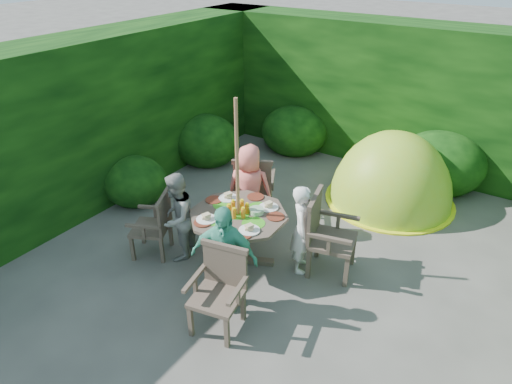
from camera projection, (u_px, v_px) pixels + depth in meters
The scene contains 13 objects.
ground at pixel (316, 279), 5.66m from camera, with size 60.00×60.00×0.00m, color #4D4A45.
hedge_enclosure at pixel (368, 150), 6.03m from camera, with size 9.00×9.00×2.50m.
patio_table at pixel (239, 222), 5.69m from camera, with size 1.65×1.65×0.87m.
parasol_pole at pixel (238, 187), 5.45m from camera, with size 0.04×0.04×2.20m, color brown.
garden_chair_right at pixel (326, 234), 5.58m from camera, with size 0.65×0.71×1.00m.
garden_chair_left at pixel (155, 224), 5.92m from camera, with size 0.63×0.66×0.85m.
garden_chair_back at pixel (253, 187), 6.67m from camera, with size 0.76×0.73×0.98m.
garden_chair_front at pixel (220, 288), 4.80m from camera, with size 0.63×0.58×0.90m.
child_right at pixel (302, 229), 5.58m from camera, with size 0.43×0.28×1.18m, color white.
child_left at pixel (177, 217), 5.81m from camera, with size 0.58×0.45×1.19m, color gray.
child_back at pixel (250, 189), 6.36m from camera, with size 0.63×0.41×1.30m, color #FF7269.
child_front at pixel (224, 258), 4.98m from camera, with size 0.76×0.32×1.29m, color #4DB497.
dome_tent at pixel (388, 201), 7.36m from camera, with size 2.03×2.03×2.32m.
Camera 1 is at (1.82, -4.11, 3.69)m, focal length 32.00 mm.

